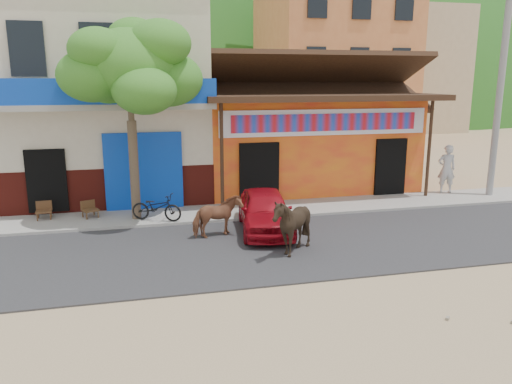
# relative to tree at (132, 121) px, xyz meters

# --- Properties ---
(ground) EXTENTS (120.00, 120.00, 0.00)m
(ground) POSITION_rel_tree_xyz_m (4.60, -5.80, -3.12)
(ground) COLOR #9E825B
(ground) RESTS_ON ground
(road) EXTENTS (60.00, 5.00, 0.04)m
(road) POSITION_rel_tree_xyz_m (4.60, -3.30, -3.10)
(road) COLOR #28282B
(road) RESTS_ON ground
(sidewalk) EXTENTS (60.00, 2.00, 0.12)m
(sidewalk) POSITION_rel_tree_xyz_m (4.60, 0.20, -3.06)
(sidewalk) COLOR gray
(sidewalk) RESTS_ON ground
(dance_club) EXTENTS (8.00, 6.00, 3.60)m
(dance_club) POSITION_rel_tree_xyz_m (6.60, 4.20, -1.32)
(dance_club) COLOR orange
(dance_club) RESTS_ON ground
(cafe_building) EXTENTS (7.00, 6.00, 7.00)m
(cafe_building) POSITION_rel_tree_xyz_m (-0.90, 4.20, 0.38)
(cafe_building) COLOR beige
(cafe_building) RESTS_ON ground
(apartment_front) EXTENTS (9.00, 9.00, 12.00)m
(apartment_front) POSITION_rel_tree_xyz_m (13.60, 18.20, 2.88)
(apartment_front) COLOR #CC723F
(apartment_front) RESTS_ON ground
(apartment_rear) EXTENTS (8.00, 8.00, 10.00)m
(apartment_rear) POSITION_rel_tree_xyz_m (22.60, 24.20, 1.88)
(apartment_rear) COLOR tan
(apartment_rear) RESTS_ON ground
(hillside) EXTENTS (100.00, 40.00, 24.00)m
(hillside) POSITION_rel_tree_xyz_m (4.60, 64.20, 8.88)
(hillside) COLOR #194C14
(hillside) RESTS_ON ground
(tree) EXTENTS (3.00, 3.00, 6.00)m
(tree) POSITION_rel_tree_xyz_m (0.00, 0.00, 0.00)
(tree) COLOR #2D721E
(tree) RESTS_ON sidewalk
(utility_pole) EXTENTS (0.24, 0.24, 8.00)m
(utility_pole) POSITION_rel_tree_xyz_m (12.80, 0.20, 1.00)
(utility_pole) COLOR gray
(utility_pole) RESTS_ON sidewalk
(cow_tan) EXTENTS (1.49, 0.99, 1.16)m
(cow_tan) POSITION_rel_tree_xyz_m (2.17, -2.19, -2.50)
(cow_tan) COLOR brown
(cow_tan) RESTS_ON road
(cow_dark) EXTENTS (1.38, 1.23, 1.49)m
(cow_dark) POSITION_rel_tree_xyz_m (3.75, -4.01, -2.33)
(cow_dark) COLOR black
(cow_dark) RESTS_ON road
(red_car) EXTENTS (1.93, 3.72, 1.21)m
(red_car) POSITION_rel_tree_xyz_m (3.60, -1.95, -2.47)
(red_car) COLOR #9E0B16
(red_car) RESTS_ON road
(scooter) EXTENTS (1.66, 1.19, 0.83)m
(scooter) POSITION_rel_tree_xyz_m (0.60, -0.42, -2.58)
(scooter) COLOR black
(scooter) RESTS_ON sidewalk
(pedestrian) EXTENTS (0.75, 0.59, 1.83)m
(pedestrian) POSITION_rel_tree_xyz_m (11.39, 0.90, -2.09)
(pedestrian) COLOR #BDBDBD
(pedestrian) RESTS_ON sidewalk
(cafe_chair_left) EXTENTS (0.51, 0.51, 1.00)m
(cafe_chair_left) POSITION_rel_tree_xyz_m (-2.77, 0.57, -2.50)
(cafe_chair_left) COLOR #4A2818
(cafe_chair_left) RESTS_ON sidewalk
(cafe_chair_right) EXTENTS (0.59, 0.59, 0.96)m
(cafe_chair_right) POSITION_rel_tree_xyz_m (-1.40, 0.43, -2.52)
(cafe_chair_right) COLOR #462C17
(cafe_chair_right) RESTS_ON sidewalk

